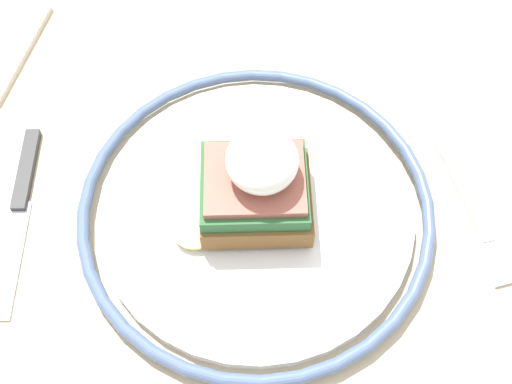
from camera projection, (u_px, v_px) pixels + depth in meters
The scene contains 5 objects.
dining_table at pixel (294, 243), 0.65m from camera, with size 1.00×0.73×0.78m.
plate at pixel (256, 209), 0.51m from camera, with size 0.28×0.28×0.02m.
sandwich at pixel (256, 184), 0.48m from camera, with size 0.11×0.08×0.08m.
fork at pixel (476, 216), 0.52m from camera, with size 0.05×0.14×0.00m.
knife at pixel (20, 203), 0.52m from camera, with size 0.02×0.17×0.01m.
Camera 1 is at (0.05, 0.28, 1.23)m, focal length 45.00 mm.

